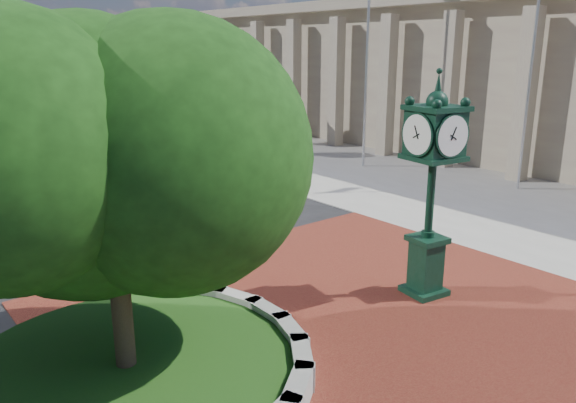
# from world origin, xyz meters

# --- Properties ---
(ground) EXTENTS (200.00, 200.00, 0.00)m
(ground) POSITION_xyz_m (0.00, 0.00, 0.00)
(ground) COLOR black
(ground) RESTS_ON ground
(plaza) EXTENTS (12.00, 12.00, 0.04)m
(plaza) POSITION_xyz_m (0.00, -1.00, 0.02)
(plaza) COLOR maroon
(plaza) RESTS_ON ground
(sidewalk) EXTENTS (20.00, 50.00, 0.04)m
(sidewalk) POSITION_xyz_m (16.00, 10.00, 0.02)
(sidewalk) COLOR #9E9B93
(sidewalk) RESTS_ON ground
(planter_wall) EXTENTS (2.96, 6.77, 0.54)m
(planter_wall) POSITION_xyz_m (-2.71, -0.00, 0.27)
(planter_wall) COLOR #9E9B93
(planter_wall) RESTS_ON ground
(grass_bed) EXTENTS (6.10, 6.10, 0.40)m
(grass_bed) POSITION_xyz_m (-5.00, 0.00, 0.20)
(grass_bed) COLOR #144513
(grass_bed) RESTS_ON ground
(civic_building) EXTENTS (17.35, 44.00, 8.60)m
(civic_building) POSITION_xyz_m (23.60, 12.00, 4.33)
(civic_building) COLOR gray
(civic_building) RESTS_ON ground
(tree_planter) EXTENTS (5.20, 5.20, 6.33)m
(tree_planter) POSITION_xyz_m (-5.00, 0.00, 3.72)
(tree_planter) COLOR #38281C
(tree_planter) RESTS_ON ground
(post_clock) EXTENTS (1.26, 1.26, 5.40)m
(post_clock) POSITION_xyz_m (2.30, -1.03, 2.97)
(post_clock) COLOR black
(post_clock) RESTS_ON ground
(flagpole_a) EXTENTS (1.53, 0.17, 9.78)m
(flagpole_a) POSITION_xyz_m (13.99, 3.07, 5.01)
(flagpole_a) COLOR silver
(flagpole_a) RESTS_ON ground
(flagpole_b) EXTENTS (1.74, 0.20, 11.12)m
(flagpole_b) POSITION_xyz_m (12.30, 10.56, 5.70)
(flagpole_b) COLOR silver
(flagpole_b) RESTS_ON ground
(street_lamp_near) EXTENTS (1.82, 0.24, 8.13)m
(street_lamp_near) POSITION_xyz_m (1.05, 28.50, 4.77)
(street_lamp_near) COLOR slate
(street_lamp_near) RESTS_ON ground
(shrub_near) EXTENTS (1.20, 1.20, 2.20)m
(shrub_near) POSITION_xyz_m (11.08, 15.42, 1.59)
(shrub_near) COLOR #38281C
(shrub_near) RESTS_ON ground
(shrub_mid) EXTENTS (1.20, 1.20, 2.20)m
(shrub_mid) POSITION_xyz_m (13.86, 18.02, 1.59)
(shrub_mid) COLOR #38281C
(shrub_mid) RESTS_ON ground
(shrub_far) EXTENTS (1.20, 1.20, 2.20)m
(shrub_far) POSITION_xyz_m (13.47, 24.78, 1.59)
(shrub_far) COLOR #38281C
(shrub_far) RESTS_ON ground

